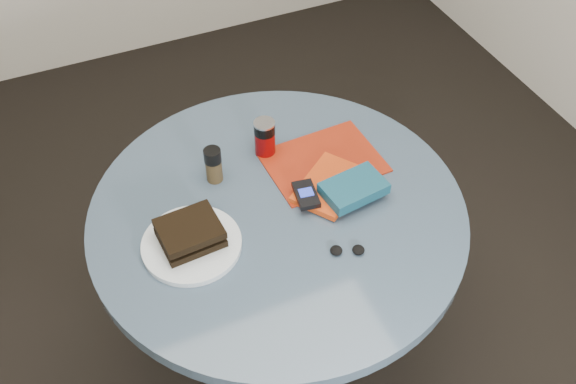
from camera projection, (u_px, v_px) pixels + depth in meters
name	position (u px, v px, depth m)	size (l,w,h in m)	color
ground	(280.00, 351.00, 2.24)	(4.00, 4.00, 0.00)	black
table	(278.00, 247.00, 1.81)	(1.00, 1.00, 0.75)	black
plate	(192.00, 244.00, 1.60)	(0.25, 0.25, 0.02)	white
sandwich	(190.00, 233.00, 1.58)	(0.16, 0.14, 0.05)	black
soda_can	(265.00, 138.00, 1.80)	(0.08, 0.08, 0.11)	#720506
pepper_grinder	(213.00, 165.00, 1.73)	(0.06, 0.06, 0.11)	#3D2F1A
magazine	(323.00, 162.00, 1.81)	(0.32, 0.24, 0.01)	maroon
red_book	(330.00, 185.00, 1.73)	(0.21, 0.14, 0.02)	#B9370E
novel	(354.00, 188.00, 1.69)	(0.16, 0.11, 0.03)	#114053
mp3_player	(306.00, 195.00, 1.69)	(0.07, 0.10, 0.02)	black
headphones	(347.00, 250.00, 1.59)	(0.09, 0.06, 0.02)	black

